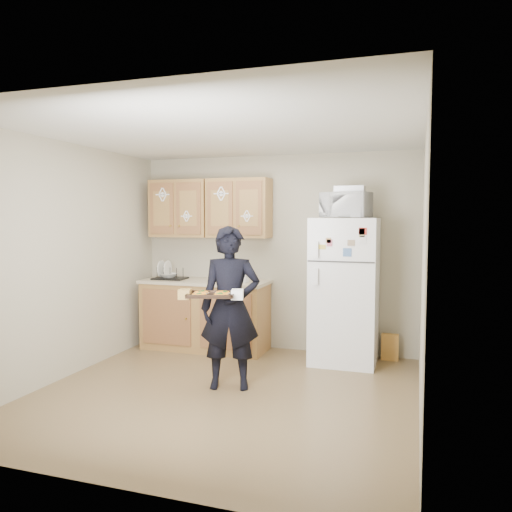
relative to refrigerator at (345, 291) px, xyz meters
The scene contains 23 objects.
floor 1.92m from the refrigerator, 123.60° to the right, with size 3.60×3.60×0.00m, color brown.
ceiling 2.38m from the refrigerator, 123.60° to the right, with size 3.60×3.60×0.00m, color silver.
wall_back 1.10m from the refrigerator, 158.72° to the left, with size 3.60×0.04×2.50m, color #ACA48C.
wall_front 3.39m from the refrigerator, 106.39° to the right, with size 3.60×0.04×2.50m, color #ACA48C.
wall_left 3.13m from the refrigerator, 152.53° to the right, with size 0.04×3.60×2.50m, color #ACA48C.
wall_right 1.71m from the refrigerator, 59.27° to the right, with size 0.04×3.60×2.50m, color #ACA48C.
refrigerator is the anchor object (origin of this frame).
base_cabinet 1.85m from the refrigerator, behind, with size 1.60×0.60×0.86m, color olive.
countertop 1.80m from the refrigerator, behind, with size 1.64×0.64×0.04m, color #C4B096.
upper_cab_left 2.41m from the refrigerator, behind, with size 0.80×0.33×0.75m, color olive.
upper_cab_right 1.70m from the refrigerator, behind, with size 0.80×0.33×0.75m, color olive.
cereal_box 0.89m from the refrigerator, 24.99° to the left, with size 0.20×0.07×0.32m, color #F0D154.
person 1.57m from the refrigerator, 127.54° to the right, with size 0.59×0.39×1.62m, color black.
baking_tray 1.86m from the refrigerator, 124.11° to the right, with size 0.44×0.32×0.04m, color black.
pizza_front_left 1.98m from the refrigerator, 124.39° to the right, with size 0.15×0.15×0.02m, color yellow.
pizza_front_right 1.83m from the refrigerator, 120.30° to the right, with size 0.15×0.15×0.02m, color yellow.
pizza_back_left 1.89m from the refrigerator, 127.80° to the right, with size 0.15×0.15×0.02m, color yellow.
pizza_back_right 1.73m from the refrigerator, 123.79° to the right, with size 0.15×0.15×0.02m, color yellow.
microwave 1.00m from the refrigerator, 80.36° to the right, with size 0.53×0.36×0.29m, color white.
foil_pan 1.18m from the refrigerator, 22.61° to the right, with size 0.34×0.23×0.07m, color #B4B4BB.
dish_rack 2.29m from the refrigerator, behind, with size 0.41×0.31×0.16m, color black.
bowl 2.31m from the refrigerator, behind, with size 0.23×0.23×0.06m, color silver.
soap_bottle 1.24m from the refrigerator, behind, with size 0.08×0.08×0.17m, color white.
Camera 1 is at (1.75, -4.40, 1.70)m, focal length 35.00 mm.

